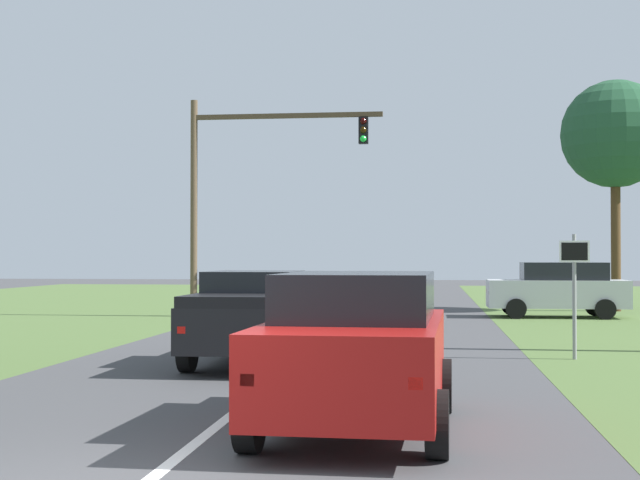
{
  "coord_description": "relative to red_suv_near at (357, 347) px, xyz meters",
  "views": [
    {
      "loc": [
        2.61,
        -7.69,
        2.1
      ],
      "look_at": [
        -0.42,
        17.24,
        2.54
      ],
      "focal_mm": 51.17,
      "sensor_mm": 36.0,
      "label": 1
    }
  ],
  "objects": [
    {
      "name": "ground_plane",
      "position": [
        -1.73,
        9.0,
        -1.0
      ],
      "size": [
        120.0,
        120.0,
        0.0
      ],
      "primitive_type": "plane",
      "color": "#424244"
    },
    {
      "name": "lane_centre_stripe",
      "position": [
        -1.73,
        -2.0,
        -1.0
      ],
      "size": [
        0.16,
        42.61,
        0.01
      ],
      "primitive_type": "cube",
      "color": "white",
      "rests_on": "ground_plane"
    },
    {
      "name": "red_suv_near",
      "position": [
        0.0,
        0.0,
        0.0
      ],
      "size": [
        2.34,
        4.63,
        1.89
      ],
      "color": "#9E1411",
      "rests_on": "ground_plane"
    },
    {
      "name": "pickup_truck_lead",
      "position": [
        -2.53,
        6.59,
        -0.06
      ],
      "size": [
        2.16,
        5.49,
        1.8
      ],
      "color": "black",
      "rests_on": "ground_plane"
    },
    {
      "name": "traffic_light",
      "position": [
        -5.58,
        19.8,
        3.91
      ],
      "size": [
        6.68,
        0.4,
        7.51
      ],
      "color": "brown",
      "rests_on": "ground_plane"
    },
    {
      "name": "keep_moving_sign",
      "position": [
        3.77,
        7.95,
        0.62
      ],
      "size": [
        0.6,
        0.09,
        2.54
      ],
      "color": "gray",
      "rests_on": "ground_plane"
    },
    {
      "name": "oak_tree_right",
      "position": [
        7.87,
        24.7,
        5.71
      ],
      "size": [
        4.1,
        4.1,
        8.8
      ],
      "color": "#4C351E",
      "rests_on": "ground_plane"
    },
    {
      "name": "crossing_suv_far",
      "position": [
        5.2,
        20.85,
        -0.02
      ],
      "size": [
        4.65,
        2.11,
        1.88
      ],
      "color": "silver",
      "rests_on": "ground_plane"
    }
  ]
}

